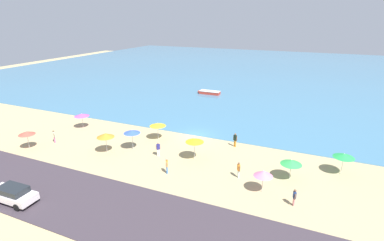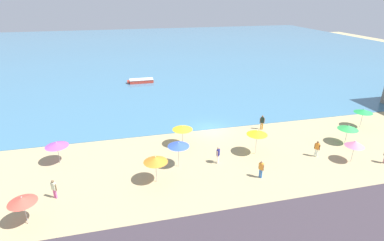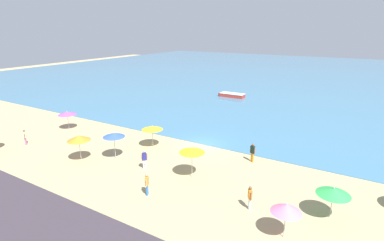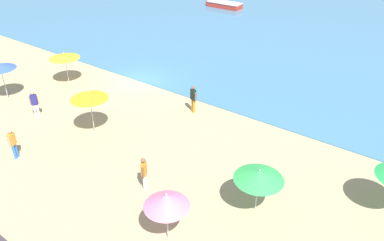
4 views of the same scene
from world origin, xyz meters
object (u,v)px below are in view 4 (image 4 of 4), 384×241
at_px(bather_0, 34,102).
at_px(skiff_nearshore, 224,5).
at_px(beach_umbrella_3, 166,201).
at_px(bather_1, 193,98).
at_px(beach_umbrella_2, 259,175).
at_px(beach_umbrella_4, 89,95).
at_px(beach_umbrella_7, 64,56).
at_px(bather_5, 13,142).
at_px(bather_4, 144,172).

distance_m(bather_0, skiff_nearshore, 29.91).
height_order(beach_umbrella_3, bather_0, beach_umbrella_3).
bearing_deg(bather_1, beach_umbrella_2, -37.01).
bearing_deg(beach_umbrella_2, bather_0, -177.42).
height_order(beach_umbrella_3, beach_umbrella_4, beach_umbrella_4).
height_order(beach_umbrella_7, skiff_nearshore, beach_umbrella_7).
bearing_deg(beach_umbrella_2, beach_umbrella_3, -121.08).
bearing_deg(beach_umbrella_2, bather_1, 142.99).
height_order(bather_0, skiff_nearshore, bather_0).
bearing_deg(skiff_nearshore, beach_umbrella_4, -72.56).
xyz_separation_m(beach_umbrella_7, bather_5, (5.36, -7.51, -1.08)).
xyz_separation_m(beach_umbrella_2, bather_0, (-14.57, -0.66, -0.92)).
relative_size(beach_umbrella_4, bather_4, 1.57).
height_order(bather_0, bather_4, bather_0).
height_order(beach_umbrella_2, bather_4, beach_umbrella_2).
bearing_deg(bather_5, skiff_nearshore, 103.17).
xyz_separation_m(bather_0, bather_1, (7.41, 6.05, 0.04)).
distance_m(beach_umbrella_2, skiff_nearshore, 34.79).
bearing_deg(beach_umbrella_3, bather_0, 167.66).
height_order(beach_umbrella_3, bather_1, beach_umbrella_3).
height_order(bather_4, skiff_nearshore, bather_4).
relative_size(beach_umbrella_7, bather_4, 1.36).
relative_size(beach_umbrella_7, bather_1, 1.28).
relative_size(beach_umbrella_3, bather_1, 1.27).
distance_m(beach_umbrella_4, bather_0, 4.52).
relative_size(beach_umbrella_2, beach_umbrella_4, 0.82).
bearing_deg(beach_umbrella_2, bather_4, -159.96).
height_order(beach_umbrella_4, skiff_nearshore, beach_umbrella_4).
bearing_deg(beach_umbrella_2, bather_5, -161.81).
height_order(beach_umbrella_4, bather_1, beach_umbrella_4).
distance_m(bather_0, bather_4, 9.88).
distance_m(beach_umbrella_2, bather_0, 14.61).
bearing_deg(beach_umbrella_3, beach_umbrella_4, 156.75).
distance_m(beach_umbrella_7, bather_0, 5.11).
bearing_deg(beach_umbrella_2, beach_umbrella_4, 179.07).
distance_m(beach_umbrella_3, beach_umbrella_7, 16.60).
xyz_separation_m(beach_umbrella_4, skiff_nearshore, (-9.02, 28.70, -1.98)).
relative_size(bather_1, skiff_nearshore, 0.39).
distance_m(beach_umbrella_3, skiff_nearshore, 36.64).
relative_size(beach_umbrella_2, beach_umbrella_7, 0.95).
bearing_deg(bather_0, beach_umbrella_4, 11.04).
bearing_deg(bather_5, beach_umbrella_2, 18.19).
distance_m(beach_umbrella_7, bather_5, 9.29).
relative_size(bather_4, skiff_nearshore, 0.37).
distance_m(beach_umbrella_3, beach_umbrella_4, 9.04).
distance_m(beach_umbrella_2, bather_4, 5.14).
height_order(bather_1, bather_4, bather_1).
xyz_separation_m(bather_0, bather_4, (9.82, -1.08, -0.02)).
bearing_deg(skiff_nearshore, beach_umbrella_3, -61.78).
height_order(beach_umbrella_4, beach_umbrella_7, beach_umbrella_4).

